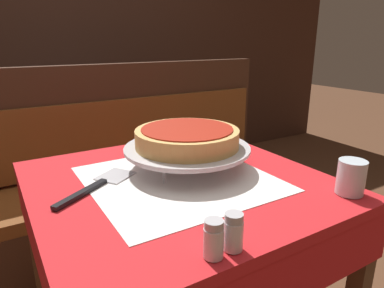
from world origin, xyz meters
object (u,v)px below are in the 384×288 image
Objects in this scene: pizza_server at (97,185)px; booth_bench at (136,200)px; pepper_shaker at (233,232)px; condiment_caddy at (83,92)px; pizza_pan_stand at (187,149)px; salt_shaker at (214,239)px; water_glass_near at (351,177)px; deep_dish_pizza at (187,137)px; dining_table_front at (179,210)px; dining_table_rear at (83,117)px.

booth_bench is at bearing 61.48° from pizza_server.
condiment_caddy reaches higher than pepper_shaker.
booth_bench is 4.38× the size of pizza_pan_stand.
pizza_pan_stand is 5.13× the size of salt_shaker.
pizza_server is at bearing 145.25° from water_glass_near.
salt_shaker is (0.10, -0.44, 0.03)m from pizza_server.
deep_dish_pizza is 0.48m from salt_shaker.
pizza_pan_stand is 1.22× the size of deep_dish_pizza.
water_glass_near reaches higher than pizza_pan_stand.
pepper_shaker is at bearing 0.00° from salt_shaker.
deep_dish_pizza is at bearing 71.11° from pepper_shaker.
pizza_server is (-0.23, 0.07, 0.11)m from dining_table_front.
condiment_caddy is at bearing 96.61° from water_glass_near.
salt_shaker is at bearing -103.93° from booth_bench.
deep_dish_pizza is at bearing -45.00° from pizza_pan_stand.
booth_bench is 22.48× the size of salt_shaker.
water_glass_near is (0.35, -0.33, 0.15)m from dining_table_front.
condiment_caddy reaches higher than dining_table_front.
booth_bench is 6.41× the size of pizza_server.
salt_shaker is at bearing -175.02° from water_glass_near.
booth_bench is 0.92m from pizza_server.
dining_table_front is 0.86m from booth_bench.
water_glass_near reaches higher than dining_table_front.
deep_dish_pizza reaches higher than dining_table_rear.
dining_table_rear is 1.50m from pizza_server.
condiment_caddy reaches higher than pizza_server.
deep_dish_pizza is 4.19× the size of salt_shaker.
dining_table_rear is 1.92m from salt_shaker.
water_glass_near is at bearing 5.53° from pepper_shaker.
booth_bench reaches higher than pizza_server.
booth_bench is 18.65× the size of water_glass_near.
booth_bench reaches higher than salt_shaker.
condiment_caddy is (-0.22, 1.94, -0.00)m from water_glass_near.
pizza_pan_stand is 0.04m from deep_dish_pizza.
deep_dish_pizza is at bearing 65.66° from salt_shaker.
pizza_pan_stand is at bearing -92.23° from condiment_caddy.
pizza_pan_stand is (-0.03, -1.47, 0.18)m from dining_table_rear.
condiment_caddy reaches higher than water_glass_near.
pizza_server reaches higher than dining_table_rear.
pizza_pan_stand reaches higher than dining_table_rear.
dining_table_front is 0.47× the size of booth_bench.
deep_dish_pizza reaches higher than pepper_shaker.
salt_shaker and pepper_shaker have the same top height.
booth_bench reaches higher than dining_table_front.
deep_dish_pizza is 0.49m from water_glass_near.
booth_bench is at bearing 78.78° from dining_table_front.
dining_table_rear is at bearing 88.98° from deep_dish_pizza.
pizza_pan_stand is 2.29× the size of condiment_caddy.
dining_table_rear is 0.82m from booth_bench.
deep_dish_pizza is at bearing -97.02° from booth_bench.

